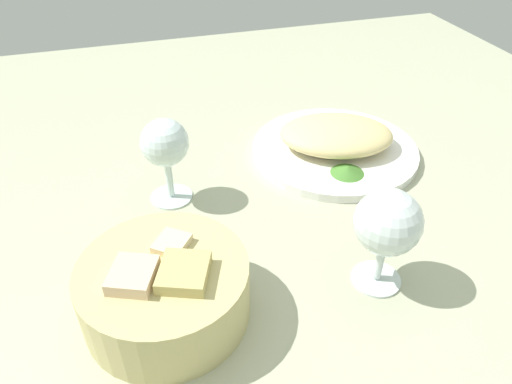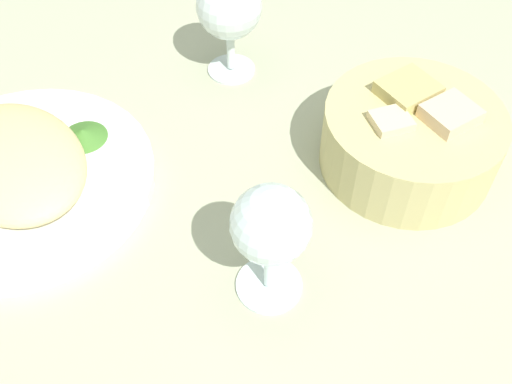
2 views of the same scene
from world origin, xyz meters
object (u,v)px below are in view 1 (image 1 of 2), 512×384
(plate, at_px, (334,150))
(bread_basket, at_px, (165,290))
(wine_glass_near, at_px, (165,147))
(wine_glass_far, at_px, (387,225))

(plate, bearing_deg, bread_basket, 38.63)
(wine_glass_near, bearing_deg, plate, -171.62)
(bread_basket, bearing_deg, wine_glass_near, -99.77)
(plate, height_order, bread_basket, bread_basket)
(bread_basket, distance_m, wine_glass_near, 0.22)
(plate, height_order, wine_glass_far, wine_glass_far)
(plate, distance_m, wine_glass_near, 0.29)
(wine_glass_near, bearing_deg, wine_glass_far, 131.84)
(plate, xyz_separation_m, bread_basket, (0.31, 0.25, 0.03))
(plate, xyz_separation_m, wine_glass_near, (0.27, 0.04, 0.08))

